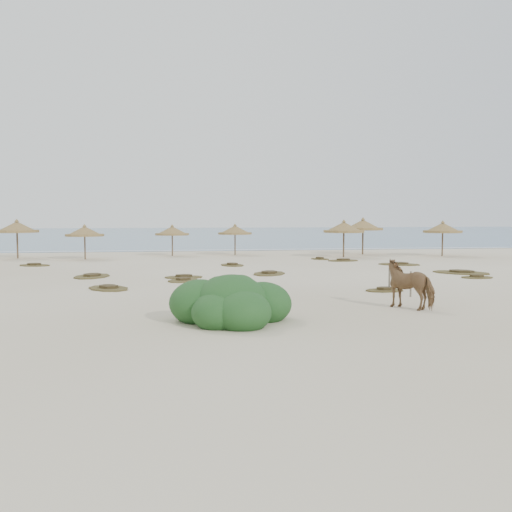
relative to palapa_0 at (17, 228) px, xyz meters
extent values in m
plane|color=beige|center=(14.54, -18.74, -2.20)|extent=(160.00, 160.00, 0.00)
cube|color=#2B5882|center=(14.54, 56.26, -2.19)|extent=(200.00, 100.00, 0.01)
cube|color=silver|center=(14.54, 7.26, -2.19)|extent=(70.00, 0.60, 0.01)
cylinder|color=brown|center=(0.00, 0.00, -1.14)|extent=(0.12, 0.12, 2.12)
cylinder|color=olive|center=(0.00, 0.00, -0.26)|extent=(3.65, 3.65, 0.18)
cone|color=olive|center=(0.00, 0.00, 0.07)|extent=(3.53, 3.53, 0.76)
cone|color=olive|center=(0.00, 0.00, 0.52)|extent=(0.36, 0.36, 0.22)
cylinder|color=brown|center=(4.91, -1.82, -1.27)|extent=(0.11, 0.11, 1.85)
cylinder|color=olive|center=(4.91, -1.82, -0.51)|extent=(3.33, 3.33, 0.16)
cone|color=olive|center=(4.91, -1.82, -0.22)|extent=(3.22, 3.22, 0.66)
cone|color=olive|center=(4.91, -1.82, 0.18)|extent=(0.32, 0.32, 0.19)
cylinder|color=brown|center=(10.99, 0.79, -1.30)|extent=(0.10, 0.10, 1.80)
cylinder|color=olive|center=(10.99, 0.79, -0.55)|extent=(3.30, 3.30, 0.15)
cone|color=olive|center=(10.99, 0.79, -0.27)|extent=(3.19, 3.19, 0.64)
cone|color=olive|center=(10.99, 0.79, 0.12)|extent=(0.31, 0.31, 0.19)
cylinder|color=brown|center=(15.83, 1.08, -1.28)|extent=(0.10, 0.10, 1.83)
cylinder|color=olive|center=(15.83, 1.08, -0.52)|extent=(2.92, 2.92, 0.16)
cone|color=olive|center=(15.83, 1.08, -0.23)|extent=(2.82, 2.82, 0.66)
cone|color=olive|center=(15.83, 1.08, 0.16)|extent=(0.31, 0.31, 0.19)
cylinder|color=brown|center=(23.40, -2.70, -1.16)|extent=(0.12, 0.12, 2.08)
cylinder|color=olive|center=(23.40, -2.70, -0.30)|extent=(3.31, 3.31, 0.18)
cone|color=olive|center=(23.40, -2.70, 0.03)|extent=(3.20, 3.20, 0.74)
cone|color=olive|center=(23.40, -2.70, 0.47)|extent=(0.36, 0.36, 0.22)
cylinder|color=brown|center=(25.87, 0.10, -1.10)|extent=(0.13, 0.13, 2.20)
cylinder|color=olive|center=(25.87, 0.10, -0.19)|extent=(3.48, 3.48, 0.19)
cone|color=olive|center=(25.87, 0.10, 0.16)|extent=(3.37, 3.37, 0.79)
cone|color=olive|center=(25.87, 0.10, 0.63)|extent=(0.38, 0.38, 0.23)
cylinder|color=brown|center=(31.18, -2.65, -1.19)|extent=(0.12, 0.12, 2.02)
cylinder|color=olive|center=(31.18, -2.65, -0.35)|extent=(3.60, 3.60, 0.17)
cone|color=olive|center=(31.18, -2.65, -0.03)|extent=(3.48, 3.48, 0.72)
cone|color=olive|center=(31.18, -2.65, 0.40)|extent=(0.35, 0.35, 0.21)
imported|color=olive|center=(18.38, -25.39, -1.41)|extent=(1.81, 2.01, 1.58)
cylinder|color=#6B6250|center=(19.33, -21.28, -1.67)|extent=(0.10, 0.10, 1.06)
cylinder|color=#6B6250|center=(19.47, -22.97, -1.72)|extent=(0.09, 0.09, 0.96)
ellipsoid|color=#255123|center=(12.25, -27.07, -1.62)|extent=(2.11, 2.11, 1.59)
ellipsoid|color=#255123|center=(13.21, -26.75, -1.72)|extent=(1.69, 1.69, 1.27)
ellipsoid|color=#255123|center=(11.41, -26.64, -1.67)|extent=(1.80, 1.80, 1.35)
ellipsoid|color=#255123|center=(12.47, -27.81, -1.78)|extent=(1.59, 1.59, 1.19)
ellipsoid|color=#255123|center=(11.83, -27.60, -1.80)|extent=(1.48, 1.48, 1.11)
ellipsoid|color=#255123|center=(12.89, -26.12, -1.83)|extent=(1.27, 1.27, 0.95)
ellipsoid|color=#255123|center=(12.57, -26.54, -1.25)|extent=(0.95, 0.95, 0.71)
ellipsoid|color=#255123|center=(11.94, -26.96, -1.19)|extent=(0.85, 0.85, 0.63)
camera|label=1|loc=(10.41, -42.91, 0.81)|focal=40.00mm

